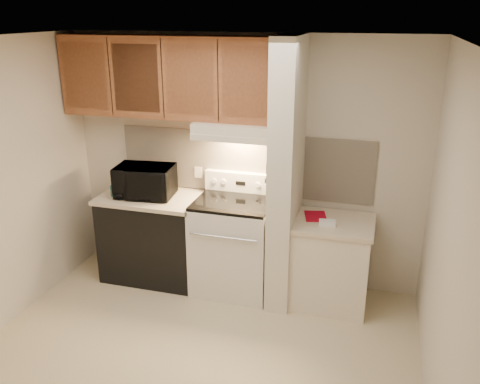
% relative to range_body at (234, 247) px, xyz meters
% --- Properties ---
extents(floor, '(3.60, 3.60, 0.00)m').
position_rel_range_body_xyz_m(floor, '(0.00, -1.16, -0.46)').
color(floor, beige).
rests_on(floor, ground).
extents(ceiling, '(3.60, 3.60, 0.00)m').
position_rel_range_body_xyz_m(ceiling, '(0.00, -1.16, 2.04)').
color(ceiling, white).
rests_on(ceiling, wall_back).
extents(wall_back, '(3.60, 2.50, 0.02)m').
position_rel_range_body_xyz_m(wall_back, '(0.00, 0.34, 0.79)').
color(wall_back, beige).
rests_on(wall_back, floor).
extents(wall_right, '(0.02, 3.00, 2.50)m').
position_rel_range_body_xyz_m(wall_right, '(1.80, -1.16, 0.79)').
color(wall_right, beige).
rests_on(wall_right, floor).
extents(backsplash, '(2.60, 0.02, 0.63)m').
position_rel_range_body_xyz_m(backsplash, '(0.00, 0.33, 0.78)').
color(backsplash, beige).
rests_on(backsplash, wall_back).
extents(range_body, '(0.76, 0.65, 0.92)m').
position_rel_range_body_xyz_m(range_body, '(0.00, 0.00, 0.00)').
color(range_body, silver).
rests_on(range_body, floor).
extents(oven_window, '(0.50, 0.01, 0.30)m').
position_rel_range_body_xyz_m(oven_window, '(0.00, -0.32, 0.04)').
color(oven_window, black).
rests_on(oven_window, range_body).
extents(oven_handle, '(0.65, 0.02, 0.02)m').
position_rel_range_body_xyz_m(oven_handle, '(0.00, -0.35, 0.26)').
color(oven_handle, silver).
rests_on(oven_handle, range_body).
extents(cooktop, '(0.74, 0.64, 0.03)m').
position_rel_range_body_xyz_m(cooktop, '(0.00, 0.00, 0.48)').
color(cooktop, black).
rests_on(cooktop, range_body).
extents(range_backguard, '(0.76, 0.08, 0.20)m').
position_rel_range_body_xyz_m(range_backguard, '(0.00, 0.28, 0.59)').
color(range_backguard, silver).
rests_on(range_backguard, range_body).
extents(range_display, '(0.10, 0.01, 0.04)m').
position_rel_range_body_xyz_m(range_display, '(0.00, 0.24, 0.59)').
color(range_display, black).
rests_on(range_display, range_backguard).
extents(range_knob_left_outer, '(0.05, 0.02, 0.05)m').
position_rel_range_body_xyz_m(range_knob_left_outer, '(-0.28, 0.24, 0.59)').
color(range_knob_left_outer, silver).
rests_on(range_knob_left_outer, range_backguard).
extents(range_knob_left_inner, '(0.05, 0.02, 0.05)m').
position_rel_range_body_xyz_m(range_knob_left_inner, '(-0.18, 0.24, 0.59)').
color(range_knob_left_inner, silver).
rests_on(range_knob_left_inner, range_backguard).
extents(range_knob_right_inner, '(0.05, 0.02, 0.05)m').
position_rel_range_body_xyz_m(range_knob_right_inner, '(0.18, 0.24, 0.59)').
color(range_knob_right_inner, silver).
rests_on(range_knob_right_inner, range_backguard).
extents(range_knob_right_outer, '(0.05, 0.02, 0.05)m').
position_rel_range_body_xyz_m(range_knob_right_outer, '(0.28, 0.24, 0.59)').
color(range_knob_right_outer, silver).
rests_on(range_knob_right_outer, range_backguard).
extents(dishwasher_front, '(1.00, 0.63, 0.87)m').
position_rel_range_body_xyz_m(dishwasher_front, '(-0.88, 0.01, -0.03)').
color(dishwasher_front, black).
rests_on(dishwasher_front, floor).
extents(left_countertop, '(1.04, 0.67, 0.04)m').
position_rel_range_body_xyz_m(left_countertop, '(-0.88, 0.01, 0.43)').
color(left_countertop, beige).
rests_on(left_countertop, dishwasher_front).
extents(spoon_rest, '(0.20, 0.10, 0.01)m').
position_rel_range_body_xyz_m(spoon_rest, '(-0.92, 0.20, 0.46)').
color(spoon_rest, black).
rests_on(spoon_rest, left_countertop).
extents(teal_jar, '(0.12, 0.12, 0.11)m').
position_rel_range_body_xyz_m(teal_jar, '(-1.23, -0.09, 0.50)').
color(teal_jar, '#276263').
rests_on(teal_jar, left_countertop).
extents(outlet, '(0.08, 0.01, 0.12)m').
position_rel_range_body_xyz_m(outlet, '(-0.48, 0.32, 0.64)').
color(outlet, beige).
rests_on(outlet, backsplash).
extents(microwave, '(0.61, 0.45, 0.32)m').
position_rel_range_body_xyz_m(microwave, '(-0.93, -0.01, 0.61)').
color(microwave, black).
rests_on(microwave, left_countertop).
extents(partition_pillar, '(0.22, 0.70, 2.50)m').
position_rel_range_body_xyz_m(partition_pillar, '(0.51, -0.01, 0.79)').
color(partition_pillar, beige).
rests_on(partition_pillar, floor).
extents(pillar_trim, '(0.01, 0.70, 0.04)m').
position_rel_range_body_xyz_m(pillar_trim, '(0.39, -0.01, 0.84)').
color(pillar_trim, brown).
rests_on(pillar_trim, partition_pillar).
extents(knife_strip, '(0.02, 0.42, 0.04)m').
position_rel_range_body_xyz_m(knife_strip, '(0.39, -0.06, 0.86)').
color(knife_strip, black).
rests_on(knife_strip, partition_pillar).
extents(knife_blade_a, '(0.01, 0.03, 0.16)m').
position_rel_range_body_xyz_m(knife_blade_a, '(0.38, -0.22, 0.76)').
color(knife_blade_a, silver).
rests_on(knife_blade_a, knife_strip).
extents(knife_handle_a, '(0.02, 0.02, 0.10)m').
position_rel_range_body_xyz_m(knife_handle_a, '(0.38, -0.22, 0.91)').
color(knife_handle_a, black).
rests_on(knife_handle_a, knife_strip).
extents(knife_blade_b, '(0.01, 0.04, 0.18)m').
position_rel_range_body_xyz_m(knife_blade_b, '(0.38, -0.12, 0.75)').
color(knife_blade_b, silver).
rests_on(knife_blade_b, knife_strip).
extents(knife_handle_b, '(0.02, 0.02, 0.10)m').
position_rel_range_body_xyz_m(knife_handle_b, '(0.38, -0.12, 0.91)').
color(knife_handle_b, black).
rests_on(knife_handle_b, knife_strip).
extents(knife_blade_c, '(0.01, 0.04, 0.20)m').
position_rel_range_body_xyz_m(knife_blade_c, '(0.38, -0.06, 0.74)').
color(knife_blade_c, silver).
rests_on(knife_blade_c, knife_strip).
extents(knife_handle_c, '(0.02, 0.02, 0.10)m').
position_rel_range_body_xyz_m(knife_handle_c, '(0.38, -0.06, 0.91)').
color(knife_handle_c, black).
rests_on(knife_handle_c, knife_strip).
extents(knife_blade_d, '(0.01, 0.04, 0.16)m').
position_rel_range_body_xyz_m(knife_blade_d, '(0.38, 0.04, 0.76)').
color(knife_blade_d, silver).
rests_on(knife_blade_d, knife_strip).
extents(knife_handle_d, '(0.02, 0.02, 0.10)m').
position_rel_range_body_xyz_m(knife_handle_d, '(0.38, 0.04, 0.91)').
color(knife_handle_d, black).
rests_on(knife_handle_d, knife_strip).
extents(knife_blade_e, '(0.01, 0.04, 0.18)m').
position_rel_range_body_xyz_m(knife_blade_e, '(0.38, 0.11, 0.75)').
color(knife_blade_e, silver).
rests_on(knife_blade_e, knife_strip).
extents(knife_handle_e, '(0.02, 0.02, 0.10)m').
position_rel_range_body_xyz_m(knife_handle_e, '(0.38, 0.10, 0.91)').
color(knife_handle_e, black).
rests_on(knife_handle_e, knife_strip).
extents(oven_mitt, '(0.03, 0.11, 0.27)m').
position_rel_range_body_xyz_m(oven_mitt, '(0.38, 0.17, 0.67)').
color(oven_mitt, slate).
rests_on(oven_mitt, partition_pillar).
extents(right_cab_base, '(0.70, 0.60, 0.81)m').
position_rel_range_body_xyz_m(right_cab_base, '(0.97, -0.01, -0.06)').
color(right_cab_base, beige).
rests_on(right_cab_base, floor).
extents(right_countertop, '(0.74, 0.64, 0.04)m').
position_rel_range_body_xyz_m(right_countertop, '(0.97, -0.01, 0.37)').
color(right_countertop, beige).
rests_on(right_countertop, right_cab_base).
extents(red_folder, '(0.25, 0.30, 0.01)m').
position_rel_range_body_xyz_m(red_folder, '(0.79, 0.06, 0.39)').
color(red_folder, '#A2071A').
rests_on(red_folder, right_countertop).
extents(white_box, '(0.16, 0.12, 0.04)m').
position_rel_range_body_xyz_m(white_box, '(0.92, -0.11, 0.41)').
color(white_box, white).
rests_on(white_box, right_countertop).
extents(range_hood, '(0.78, 0.44, 0.15)m').
position_rel_range_body_xyz_m(range_hood, '(0.00, 0.12, 1.17)').
color(range_hood, beige).
rests_on(range_hood, upper_cabinets).
extents(hood_lip, '(0.78, 0.04, 0.06)m').
position_rel_range_body_xyz_m(hood_lip, '(0.00, -0.08, 1.12)').
color(hood_lip, beige).
rests_on(hood_lip, range_hood).
extents(upper_cabinets, '(2.18, 0.33, 0.77)m').
position_rel_range_body_xyz_m(upper_cabinets, '(-0.69, 0.17, 1.62)').
color(upper_cabinets, brown).
rests_on(upper_cabinets, wall_back).
extents(cab_door_a, '(0.46, 0.01, 0.63)m').
position_rel_range_body_xyz_m(cab_door_a, '(-1.51, 0.01, 1.62)').
color(cab_door_a, brown).
rests_on(cab_door_a, upper_cabinets).
extents(cab_gap_a, '(0.01, 0.01, 0.73)m').
position_rel_range_body_xyz_m(cab_gap_a, '(-1.23, 0.01, 1.62)').
color(cab_gap_a, black).
rests_on(cab_gap_a, upper_cabinets).
extents(cab_door_b, '(0.46, 0.01, 0.63)m').
position_rel_range_body_xyz_m(cab_door_b, '(-0.96, 0.01, 1.62)').
color(cab_door_b, brown).
rests_on(cab_door_b, upper_cabinets).
extents(cab_gap_b, '(0.01, 0.01, 0.73)m').
position_rel_range_body_xyz_m(cab_gap_b, '(-0.69, 0.01, 1.62)').
color(cab_gap_b, black).
rests_on(cab_gap_b, upper_cabinets).
extents(cab_door_c, '(0.46, 0.01, 0.63)m').
position_rel_range_body_xyz_m(cab_door_c, '(-0.42, 0.01, 1.62)').
color(cab_door_c, brown).
rests_on(cab_door_c, upper_cabinets).
extents(cab_gap_c, '(0.01, 0.01, 0.73)m').
position_rel_range_body_xyz_m(cab_gap_c, '(-0.14, 0.01, 1.62)').
color(cab_gap_c, black).
rests_on(cab_gap_c, upper_cabinets).
extents(cab_door_d, '(0.46, 0.01, 0.63)m').
position_rel_range_body_xyz_m(cab_door_d, '(0.13, 0.01, 1.62)').
color(cab_door_d, brown).
rests_on(cab_door_d, upper_cabinets).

